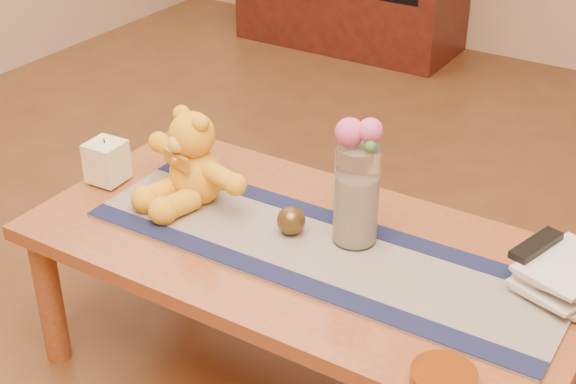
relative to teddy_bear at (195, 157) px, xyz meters
The scene contains 24 objects.
floor 0.68m from the teddy_bear, ahead, with size 5.50×5.50×0.00m, color #4F2D16.
coffee_table_top 0.39m from the teddy_bear, ahead, with size 1.40×0.70×0.04m, color brown.
table_leg_fl 0.57m from the teddy_bear, 131.87° to the right, with size 0.07×0.07×0.41m, color brown.
table_leg_bl 0.54m from the teddy_bear, 137.09° to the left, with size 0.07×0.07×0.41m, color brown.
persian_runner 0.43m from the teddy_bear, ahead, with size 1.20×0.35×0.01m, color #211B4D.
runner_border_near 0.46m from the teddy_bear, 24.83° to the right, with size 1.20×0.06×0.00m, color #14183C.
runner_border_far 0.43m from the teddy_bear, 14.09° to the left, with size 1.20×0.06×0.00m, color #14183C.
teddy_bear is the anchor object (origin of this frame).
pillar_candle 0.29m from the teddy_bear, 168.95° to the right, with size 0.10×0.10×0.11m, color #FFEEBB.
candle_wick 0.28m from the teddy_bear, 168.95° to the right, with size 0.00×0.00×0.01m, color black.
glass_vase 0.46m from the teddy_bear, ahead, with size 0.11×0.11×0.26m, color silver.
potpourri_fill 0.46m from the teddy_bear, ahead, with size 0.09×0.09×0.18m, color beige.
rose_left 0.47m from the teddy_bear, ahead, with size 0.07×0.07×0.07m, color #D34A7F.
rose_right 0.52m from the teddy_bear, ahead, with size 0.06×0.06×0.06m, color #D34A7F.
blue_flower_back 0.50m from the teddy_bear, ahead, with size 0.04×0.04×0.04m, color #4B57A2.
blue_flower_side 0.46m from the teddy_bear, ahead, with size 0.04×0.04×0.04m, color #4B57A2.
leaf_sprig 0.52m from the teddy_bear, ahead, with size 0.03×0.03×0.03m, color #33662D.
bronze_ball 0.32m from the teddy_bear, ahead, with size 0.07×0.07×0.07m, color #523C1B.
book_bottom 0.90m from the teddy_bear, ahead, with size 0.17×0.22×0.02m, color beige.
book_lower 0.90m from the teddy_bear, ahead, with size 0.16×0.22×0.02m, color beige.
book_upper 0.89m from the teddy_bear, ahead, with size 0.17×0.22×0.02m, color beige.
book_top 0.90m from the teddy_bear, ahead, with size 0.16×0.22×0.02m, color beige.
tv_remote 0.89m from the teddy_bear, ahead, with size 0.04×0.16×0.02m, color black.
amber_dish 0.91m from the teddy_bear, 20.22° to the right, with size 0.13×0.13×0.03m, color #BF5914.
Camera 1 is at (0.87, -1.47, 1.57)m, focal length 51.06 mm.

